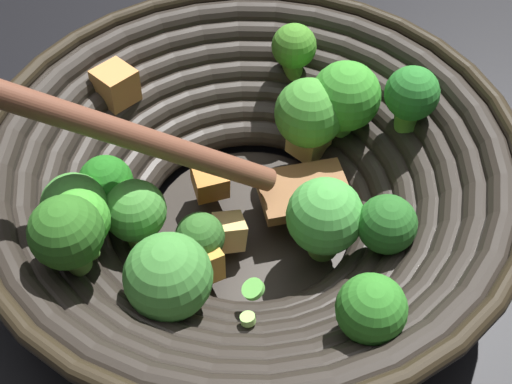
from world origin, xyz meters
TOP-DOWN VIEW (x-y plane):
  - ground_plane at (0.00, 0.00)m, footprint 4.00×4.00m
  - wok at (0.00, -0.00)m, footprint 0.41×0.41m

SIDE VIEW (x-z plane):
  - ground_plane at x=0.00m, z-range 0.00..0.00m
  - wok at x=0.00m, z-range -0.04..0.17m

